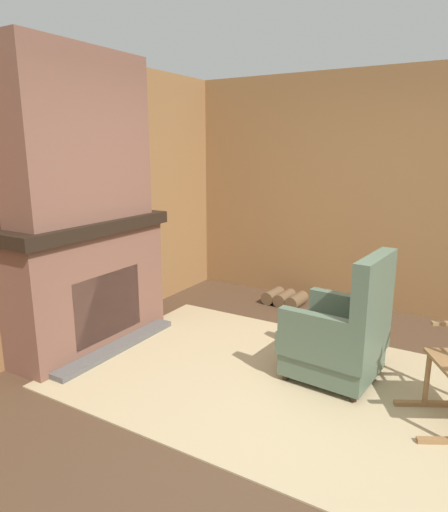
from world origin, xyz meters
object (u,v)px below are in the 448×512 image
object	(u,v)px
armchair	(340,336)
storage_case	(106,207)
decorative_plate_on_mantel	(80,206)
firewood_stack	(285,298)
oil_lamp_vase	(48,214)

from	to	relation	value
armchair	storage_case	bearing A→B (deg)	9.73
storage_case	decorative_plate_on_mantel	size ratio (longest dim) A/B	0.92
armchair	decorative_plate_on_mantel	world-z (taller)	decorative_plate_on_mantel
armchair	firewood_stack	bearing A→B (deg)	-48.40
armchair	oil_lamp_vase	world-z (taller)	oil_lamp_vase
firewood_stack	storage_case	world-z (taller)	storage_case
decorative_plate_on_mantel	armchair	bearing A→B (deg)	12.41
firewood_stack	oil_lamp_vase	world-z (taller)	oil_lamp_vase
firewood_stack	storage_case	xyz separation A→B (m)	(-1.16, -1.64, 1.18)
firewood_stack	decorative_plate_on_mantel	world-z (taller)	decorative_plate_on_mantel
oil_lamp_vase	firewood_stack	bearing A→B (deg)	63.21
firewood_stack	storage_case	size ratio (longest dim) A/B	2.18
armchair	storage_case	distance (m)	2.42
armchair	decorative_plate_on_mantel	distance (m)	2.50
oil_lamp_vase	decorative_plate_on_mantel	bearing A→B (deg)	93.14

